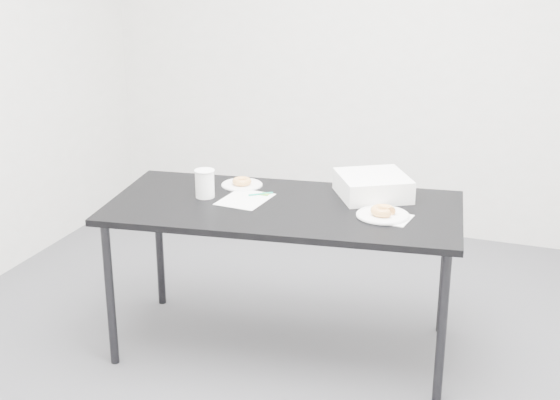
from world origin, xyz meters
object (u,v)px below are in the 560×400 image
(pen, at_px, (261,194))
(donut_far, at_px, (242,181))
(table, at_px, (284,216))
(plate_near, at_px, (383,215))
(scorecard, at_px, (245,199))
(donut_near, at_px, (383,211))
(coffee_cup, at_px, (205,183))
(bakery_box, at_px, (373,186))
(plate_far, at_px, (242,185))

(pen, bearing_deg, donut_far, 104.73)
(table, bearing_deg, plate_near, -7.16)
(scorecard, xyz_separation_m, donut_far, (-0.10, 0.20, 0.02))
(scorecard, height_order, plate_near, plate_near)
(plate_near, height_order, donut_far, donut_far)
(table, xyz_separation_m, pen, (-0.16, 0.10, 0.07))
(donut_near, xyz_separation_m, coffee_cup, (-0.90, -0.03, 0.04))
(table, relative_size, coffee_cup, 12.63)
(pen, height_order, donut_near, donut_near)
(donut_far, xyz_separation_m, coffee_cup, (-0.10, -0.24, 0.05))
(pen, height_order, bakery_box, bakery_box)
(pen, relative_size, bakery_box, 0.38)
(plate_far, xyz_separation_m, donut_far, (0.00, 0.00, 0.02))
(table, relative_size, plate_far, 8.39)
(table, distance_m, coffee_cup, 0.43)
(scorecard, bearing_deg, pen, 65.80)
(plate_near, xyz_separation_m, coffee_cup, (-0.90, -0.03, 0.06))
(scorecard, relative_size, donut_near, 2.33)
(table, height_order, scorecard, scorecard)
(donut_near, xyz_separation_m, plate_far, (-0.80, 0.21, -0.03))
(table, distance_m, donut_near, 0.50)
(pen, bearing_deg, table, -69.62)
(pen, height_order, plate_near, same)
(donut_far, bearing_deg, coffee_cup, -113.17)
(table, height_order, plate_far, plate_far)
(donut_near, relative_size, bakery_box, 0.35)
(pen, relative_size, donut_far, 1.26)
(donut_far, bearing_deg, table, -34.36)
(table, distance_m, scorecard, 0.22)
(pen, bearing_deg, plate_far, 104.73)
(plate_near, distance_m, bakery_box, 0.30)
(coffee_cup, bearing_deg, plate_far, 66.83)
(donut_far, bearing_deg, donut_near, -14.49)
(plate_near, xyz_separation_m, donut_near, (0.00, 0.00, 0.02))
(donut_far, xyz_separation_m, bakery_box, (0.68, 0.07, 0.03))
(coffee_cup, xyz_separation_m, bakery_box, (0.78, 0.30, -0.02))
(donut_near, relative_size, coffee_cup, 0.82)
(scorecard, height_order, donut_near, donut_near)
(bakery_box, bearing_deg, plate_near, -97.79)
(donut_near, bearing_deg, scorecard, 179.58)
(bakery_box, bearing_deg, pen, 167.71)
(pen, bearing_deg, coffee_cup, 167.90)
(plate_near, bearing_deg, scorecard, 179.58)
(donut_near, distance_m, bakery_box, 0.30)
(plate_far, bearing_deg, donut_near, -14.49)
(scorecard, relative_size, plate_near, 1.09)
(table, height_order, bakery_box, bakery_box)
(scorecard, height_order, donut_far, donut_far)
(bakery_box, bearing_deg, table, -174.30)
(pen, bearing_deg, plate_near, -46.22)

